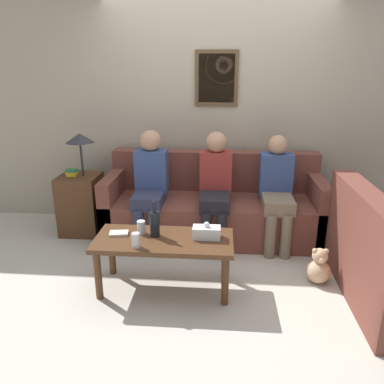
% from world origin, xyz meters
% --- Properties ---
extents(ground_plane, '(16.00, 16.00, 0.00)m').
position_xyz_m(ground_plane, '(0.00, 0.00, 0.00)').
color(ground_plane, beige).
extents(wall_back, '(9.00, 0.08, 2.60)m').
position_xyz_m(wall_back, '(0.00, 0.96, 1.30)').
color(wall_back, '#9E937F').
rests_on(wall_back, ground_plane).
extents(couch_main, '(2.36, 0.85, 0.91)m').
position_xyz_m(couch_main, '(0.00, 0.51, 0.32)').
color(couch_main, brown).
rests_on(couch_main, ground_plane).
extents(coffee_table, '(1.15, 0.52, 0.47)m').
position_xyz_m(coffee_table, '(-0.39, -0.63, 0.40)').
color(coffee_table, '#4C2D19').
rests_on(coffee_table, ground_plane).
extents(side_table_with_lamp, '(0.44, 0.44, 1.15)m').
position_xyz_m(side_table_with_lamp, '(-1.50, 0.45, 0.39)').
color(side_table_with_lamp, '#4C2D19').
rests_on(side_table_with_lamp, ground_plane).
extents(wine_bottle, '(0.08, 0.08, 0.31)m').
position_xyz_m(wine_bottle, '(-0.46, -0.59, 0.59)').
color(wine_bottle, black).
rests_on(wine_bottle, coffee_table).
extents(drinking_glass, '(0.07, 0.07, 0.11)m').
position_xyz_m(drinking_glass, '(-0.59, -0.55, 0.53)').
color(drinking_glass, silver).
rests_on(drinking_glass, coffee_table).
extents(book_stack, '(0.17, 0.12, 0.02)m').
position_xyz_m(book_stack, '(-0.78, -0.59, 0.48)').
color(book_stack, beige).
rests_on(book_stack, coffee_table).
extents(soda_can, '(0.07, 0.07, 0.12)m').
position_xyz_m(soda_can, '(-0.58, -0.81, 0.53)').
color(soda_can, '#BCBCC1').
rests_on(soda_can, coffee_table).
extents(tissue_box, '(0.23, 0.12, 0.14)m').
position_xyz_m(tissue_box, '(-0.03, -0.60, 0.52)').
color(tissue_box, silver).
rests_on(tissue_box, coffee_table).
extents(person_left, '(0.34, 0.59, 1.20)m').
position_xyz_m(person_left, '(-0.67, 0.32, 0.66)').
color(person_left, '#2D334C').
rests_on(person_left, ground_plane).
extents(person_middle, '(0.34, 0.65, 1.18)m').
position_xyz_m(person_middle, '(0.02, 0.35, 0.65)').
color(person_middle, black).
rests_on(person_middle, ground_plane).
extents(person_right, '(0.34, 0.64, 1.15)m').
position_xyz_m(person_right, '(0.66, 0.34, 0.63)').
color(person_right, '#756651').
rests_on(person_right, ground_plane).
extents(teddy_bear, '(0.21, 0.21, 0.33)m').
position_xyz_m(teddy_bear, '(0.96, -0.44, 0.14)').
color(teddy_bear, tan).
rests_on(teddy_bear, ground_plane).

